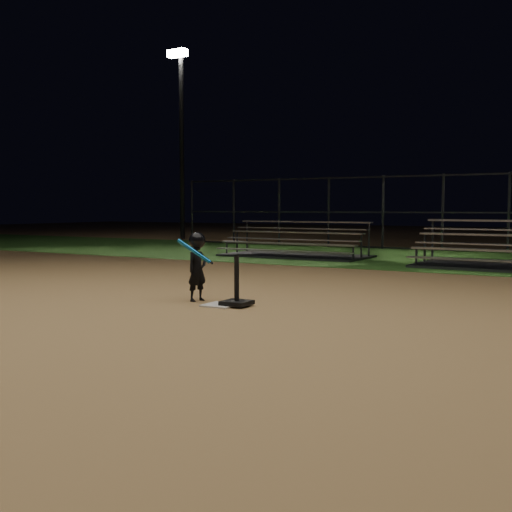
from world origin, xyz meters
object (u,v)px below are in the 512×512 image
(light_pole_left, at_px, (181,128))
(bleacher_left, at_px, (295,250))
(home_plate, at_px, (221,305))
(batting_tee, at_px, (237,296))
(child_batter, at_px, (197,264))

(light_pole_left, bearing_deg, bleacher_left, -36.04)
(bleacher_left, xyz_separation_m, light_pole_left, (-8.96, 6.52, 4.74))
(home_plate, height_order, batting_tee, batting_tee)
(bleacher_left, bearing_deg, batting_tee, -68.06)
(child_batter, height_order, light_pole_left, light_pole_left)
(batting_tee, height_order, child_batter, child_batter)
(batting_tee, bearing_deg, child_batter, 170.28)
(child_batter, xyz_separation_m, bleacher_left, (-2.48, 8.22, -0.34))
(light_pole_left, bearing_deg, child_batter, -52.18)
(home_plate, height_order, child_batter, child_batter)
(home_plate, distance_m, bleacher_left, 8.95)
(child_batter, relative_size, light_pole_left, 0.13)
(bleacher_left, relative_size, light_pole_left, 0.50)
(home_plate, xyz_separation_m, batting_tee, (0.22, 0.07, 0.14))
(batting_tee, relative_size, child_batter, 0.68)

